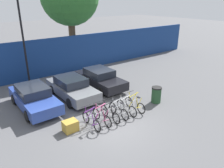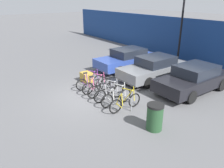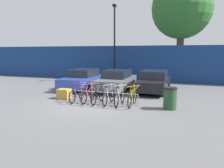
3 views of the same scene
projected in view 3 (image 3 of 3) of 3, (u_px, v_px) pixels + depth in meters
The scene contains 16 objects.
ground_plane at pixel (89, 105), 10.94m from camera, with size 120.00×120.00×0.00m, color #59595B.
hoarding_wall at pixel (134, 64), 19.59m from camera, with size 36.00×0.16×3.17m, color navy.
bike_rack at pixel (104, 94), 11.32m from camera, with size 3.58×0.04×0.57m.
bicycle_purple at pixel (77, 94), 11.69m from camera, with size 0.68×1.71×1.05m.
bicycle_pink at pixel (88, 95), 11.48m from camera, with size 0.68×1.71×1.05m.
bicycle_black at pixel (98, 96), 11.30m from camera, with size 0.68×1.71×1.05m.
bicycle_silver at pixel (109, 97), 11.11m from camera, with size 0.68×1.71×1.05m.
bicycle_white at pixel (120, 97), 10.92m from camera, with size 0.68×1.71×1.05m.
bicycle_yellow at pixel (132, 98), 10.71m from camera, with size 0.68×1.71×1.05m.
car_blue at pixel (83, 79), 15.77m from camera, with size 1.91×4.47×1.40m.
car_grey at pixel (116, 80), 14.96m from camera, with size 1.91×4.47×1.40m.
car_black at pixel (154, 81), 14.48m from camera, with size 1.91×4.46×1.40m.
lamp_post at pixel (114, 40), 18.84m from camera, with size 0.24×0.44×6.60m.
trash_bin at pixel (170, 98), 10.06m from camera, with size 0.63×0.63×1.03m.
cargo_crate at pixel (64, 94), 12.36m from camera, with size 0.70×0.56×0.55m, color #B28C33.
tree_behind_hoarding at pixel (182, 9), 19.33m from camera, with size 5.31×5.31×9.08m.
Camera 3 is at (4.58, -9.71, 2.64)m, focal length 35.00 mm.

